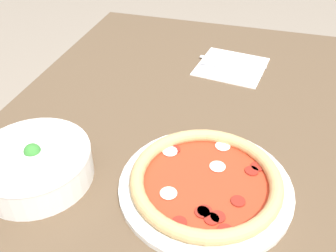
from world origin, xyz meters
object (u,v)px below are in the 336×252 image
(knife, at_px, (235,62))
(pizza, at_px, (206,182))
(fork, at_px, (231,70))
(bowl, at_px, (34,163))

(knife, bearing_deg, pizza, 96.59)
(pizza, distance_m, fork, 0.46)
(pizza, bearing_deg, fork, 2.58)
(bowl, relative_size, fork, 1.19)
(pizza, relative_size, fork, 1.79)
(pizza, height_order, bowl, bowl)
(bowl, distance_m, fork, 0.60)
(pizza, relative_size, bowl, 1.50)
(pizza, distance_m, bowl, 0.33)
(pizza, bearing_deg, knife, 1.58)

